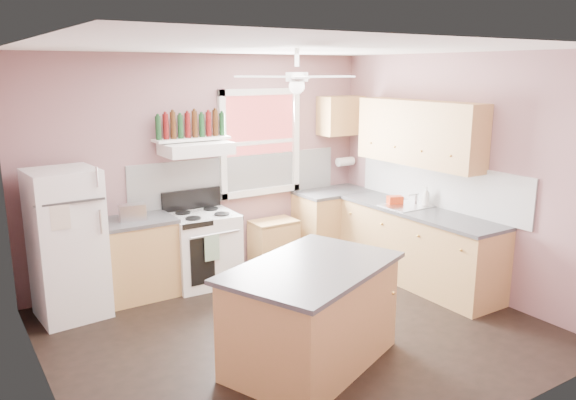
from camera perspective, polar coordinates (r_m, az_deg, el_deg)
floor at (r=5.71m, az=0.82°, el=-13.03°), size 4.50×4.50×0.00m
ceiling at (r=5.12m, az=0.92°, el=15.19°), size 4.50×4.50×0.00m
wall_back at (r=6.99m, az=-8.41°, el=3.40°), size 4.50×0.05×2.70m
wall_right at (r=6.76m, az=17.12°, el=2.62°), size 0.05×4.00×2.70m
wall_left at (r=4.45m, az=-24.34°, el=-3.27°), size 0.05×4.00×2.70m
backsplash_back at (r=7.18m, az=-4.97°, el=2.33°), size 2.90×0.03×0.55m
backsplash_right at (r=6.96m, az=14.94°, el=1.57°), size 0.03×2.60×0.55m
window_view at (r=7.26m, az=-2.92°, el=5.87°), size 1.00×0.02×1.20m
window_frame at (r=7.24m, az=-2.82°, el=5.85°), size 1.16×0.07×1.36m
refrigerator at (r=6.17m, az=-21.53°, el=-4.20°), size 0.70×0.69×1.55m
base_cabinet_left at (r=6.56m, az=-15.42°, el=-5.90°), size 0.90×0.60×0.86m
counter_left at (r=6.43m, az=-15.66°, el=-2.11°), size 0.92×0.62×0.04m
toaster at (r=6.37m, az=-15.53°, el=-1.21°), size 0.30×0.20×0.18m
stove at (r=6.78m, az=-8.58°, el=-4.95°), size 0.78×0.68×0.86m
range_hood at (r=6.61m, az=-9.31°, el=5.18°), size 0.78×0.50×0.14m
bottle_shelf at (r=6.71m, az=-9.76°, el=6.13°), size 0.90×0.26×0.03m
cart at (r=7.38m, az=-1.45°, el=-4.41°), size 0.58×0.39×0.58m
base_cabinet_corner at (r=7.81m, az=4.59°, el=-2.40°), size 1.00×0.60×0.86m
base_cabinet_right at (r=6.94m, az=12.98°, el=-4.71°), size 0.60×2.20×0.86m
counter_corner at (r=7.70m, az=4.65°, el=0.83°), size 1.02×0.62×0.04m
counter_right at (r=6.81m, az=13.11°, el=-1.12°), size 0.62×2.22×0.04m
sink at (r=6.94m, az=11.94°, el=-0.66°), size 0.55×0.45×0.03m
faucet at (r=7.04m, az=12.90°, el=0.11°), size 0.03×0.03×0.14m
upper_cabinet_right at (r=6.89m, az=13.12°, el=6.66°), size 0.33×1.80×0.76m
upper_cabinet_corner at (r=7.77m, az=5.39°, el=8.54°), size 0.60×0.33×0.52m
paper_towel at (r=7.95m, az=5.83°, el=3.91°), size 0.26×0.12×0.12m
island at (r=4.96m, az=2.38°, el=-11.75°), size 1.71×1.41×0.86m
island_top at (r=4.79m, az=2.43°, el=-6.86°), size 1.82×1.52×0.04m
ceiling_fan_hub at (r=5.12m, az=0.91°, el=12.39°), size 0.20×0.20×0.08m
soap_bottle at (r=6.96m, az=13.85°, el=0.34°), size 0.12×0.12×0.24m
red_caddy at (r=7.01m, az=10.81°, el=-0.01°), size 0.21×0.18×0.10m
wine_bottles at (r=6.69m, az=-9.80°, el=7.49°), size 0.86×0.06×0.31m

